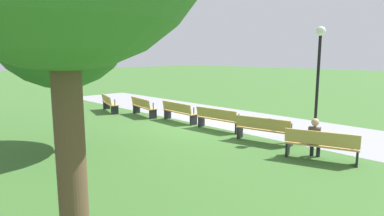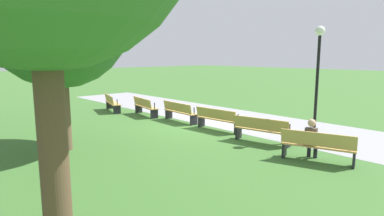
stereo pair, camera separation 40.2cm
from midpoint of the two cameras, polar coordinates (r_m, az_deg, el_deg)
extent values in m
plane|color=#3D6B2D|center=(13.92, 0.38, -3.07)|extent=(120.00, 120.00, 0.00)
cube|color=#939399|center=(15.61, 6.45, -1.77)|extent=(25.87, 4.27, 0.01)
cube|color=tan|center=(17.82, -14.67, 0.80)|extent=(2.01, 1.01, 0.04)
cube|color=tan|center=(17.75, -15.33, 1.53)|extent=(1.90, 0.69, 0.40)
cube|color=black|center=(18.75, -15.25, 0.46)|extent=(0.17, 0.37, 0.43)
cylinder|color=black|center=(18.70, -15.24, 1.66)|extent=(0.06, 0.06, 0.30)
cube|color=black|center=(16.97, -13.97, -0.38)|extent=(0.17, 0.37, 0.43)
cylinder|color=black|center=(16.91, -13.96, 0.95)|extent=(0.06, 0.06, 0.30)
cube|color=tan|center=(16.24, -9.02, 0.20)|extent=(2.01, 0.79, 0.04)
cube|color=tan|center=(16.12, -9.68, 0.98)|extent=(1.95, 0.46, 0.40)
cube|color=black|center=(17.11, -10.30, -0.18)|extent=(0.13, 0.38, 0.43)
cylinder|color=black|center=(17.06, -10.28, 1.14)|extent=(0.05, 0.05, 0.30)
cube|color=black|center=(15.46, -7.55, -1.10)|extent=(0.13, 0.38, 0.43)
cylinder|color=black|center=(15.40, -7.52, 0.35)|extent=(0.05, 0.05, 0.30)
cube|color=tan|center=(14.64, -2.91, -0.68)|extent=(1.99, 0.56, 0.04)
cube|color=tan|center=(14.48, -3.54, 0.17)|extent=(1.97, 0.22, 0.40)
cube|color=black|center=(15.40, -5.01, -1.09)|extent=(0.08, 0.38, 0.43)
cylinder|color=black|center=(15.35, -4.97, 0.37)|extent=(0.05, 0.05, 0.30)
cube|color=black|center=(13.98, -0.57, -2.12)|extent=(0.08, 0.38, 0.43)
cylinder|color=black|center=(13.92, -0.51, -0.51)|extent=(0.05, 0.05, 0.30)
cube|color=tan|center=(13.02, 3.85, -1.93)|extent=(1.99, 0.56, 0.04)
cube|color=tan|center=(12.83, 3.31, -1.00)|extent=(1.97, 0.22, 0.40)
cube|color=black|center=(13.65, 0.80, -2.39)|extent=(0.08, 0.38, 0.43)
cylinder|color=black|center=(13.59, 0.86, -0.75)|extent=(0.05, 0.05, 0.30)
cube|color=black|center=(12.53, 7.15, -3.51)|extent=(0.08, 0.38, 0.43)
cylinder|color=black|center=(12.47, 7.24, -1.72)|extent=(0.05, 0.05, 0.30)
cube|color=tan|center=(11.43, 11.51, -3.67)|extent=(2.01, 0.79, 0.04)
cube|color=tan|center=(11.20, 11.14, -2.65)|extent=(1.95, 0.46, 0.40)
cube|color=black|center=(11.87, 7.39, -4.23)|extent=(0.13, 0.38, 0.43)
cylinder|color=black|center=(11.80, 7.47, -2.35)|extent=(0.05, 0.05, 0.30)
cube|color=black|center=(11.16, 15.83, -5.38)|extent=(0.13, 0.38, 0.43)
cylinder|color=black|center=(11.09, 15.95, -3.38)|extent=(0.05, 0.05, 0.30)
cube|color=tan|center=(9.89, 20.51, -6.09)|extent=(2.01, 1.01, 0.04)
cube|color=tan|center=(9.64, 20.43, -4.99)|extent=(1.90, 0.69, 0.40)
cube|color=black|center=(10.10, 15.22, -6.88)|extent=(0.17, 0.37, 0.43)
cylinder|color=black|center=(10.02, 15.34, -4.67)|extent=(0.06, 0.06, 0.30)
cube|color=black|center=(9.88, 25.78, -7.84)|extent=(0.17, 0.37, 0.43)
cylinder|color=black|center=(9.80, 25.94, -5.59)|extent=(0.06, 0.06, 0.30)
cube|color=#4C4238|center=(9.83, 19.42, -4.59)|extent=(0.37, 0.29, 0.50)
sphere|color=tan|center=(9.77, 19.56, -2.34)|extent=(0.22, 0.22, 0.22)
cylinder|color=#23232D|center=(10.08, 18.99, -5.82)|extent=(0.23, 0.38, 0.13)
cylinder|color=#23232D|center=(10.31, 19.09, -6.73)|extent=(0.14, 0.14, 0.43)
cylinder|color=#23232D|center=(10.06, 20.00, -5.91)|extent=(0.23, 0.38, 0.13)
cylinder|color=#23232D|center=(10.29, 20.09, -6.82)|extent=(0.14, 0.14, 0.43)
cylinder|color=brown|center=(10.82, -22.14, -0.04)|extent=(0.38, 0.38, 2.69)
sphere|color=#336B2D|center=(10.75, -23.04, 14.44)|extent=(4.24, 4.24, 4.24)
cylinder|color=brown|center=(4.99, -22.64, -5.55)|extent=(0.41, 0.41, 3.49)
cylinder|color=black|center=(11.88, 20.05, 3.06)|extent=(0.10, 0.10, 3.60)
sphere|color=white|center=(11.85, 20.58, 12.43)|extent=(0.32, 0.32, 0.32)
camera|label=1|loc=(0.20, -90.85, -0.14)|focal=30.63mm
camera|label=2|loc=(0.20, 89.15, 0.14)|focal=30.63mm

